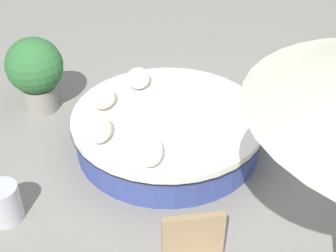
# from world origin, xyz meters

# --- Properties ---
(ground_plane) EXTENTS (16.00, 16.00, 0.00)m
(ground_plane) POSITION_xyz_m (0.00, 0.00, 0.00)
(ground_plane) COLOR gray
(round_bed) EXTENTS (2.46, 2.46, 0.49)m
(round_bed) POSITION_xyz_m (0.00, 0.00, 0.25)
(round_bed) COLOR #38478C
(round_bed) RESTS_ON ground_plane
(throw_pillow_0) EXTENTS (0.51, 0.33, 0.19)m
(throw_pillow_0) POSITION_xyz_m (0.77, 0.36, 0.58)
(throw_pillow_0) COLOR beige
(throw_pillow_0) RESTS_ON round_bed
(throw_pillow_1) EXTENTS (0.49, 0.33, 0.19)m
(throw_pillow_1) POSITION_xyz_m (0.29, 0.83, 0.58)
(throw_pillow_1) COLOR beige
(throw_pillow_1) RESTS_ON round_bed
(throw_pillow_2) EXTENTS (0.49, 0.29, 0.19)m
(throw_pillow_2) POSITION_xyz_m (-0.41, 0.83, 0.58)
(throw_pillow_2) COLOR beige
(throw_pillow_2) RESTS_ON round_bed
(throw_pillow_3) EXTENTS (0.55, 0.32, 0.18)m
(throw_pillow_3) POSITION_xyz_m (-0.83, 0.27, 0.58)
(throw_pillow_3) COLOR silver
(throw_pillow_3) RESTS_ON round_bed
(planter) EXTENTS (0.80, 0.80, 1.11)m
(planter) POSITION_xyz_m (0.99, 1.80, 0.63)
(planter) COLOR gray
(planter) RESTS_ON ground_plane
(side_table) EXTENTS (0.37, 0.37, 0.43)m
(side_table) POSITION_xyz_m (-1.18, 1.83, 0.22)
(side_table) COLOR #B7B7BC
(side_table) RESTS_ON ground_plane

